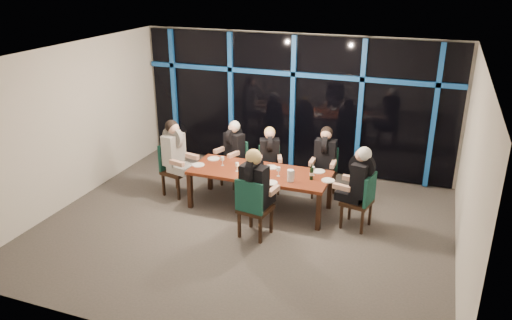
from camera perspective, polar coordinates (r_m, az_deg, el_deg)
The scene contains 29 objects.
room at distance 8.09m, azimuth -1.48°, elevation 4.97°, with size 7.04×7.00×3.02m.
window_wall at distance 10.89m, azimuth 4.36°, elevation 6.68°, with size 6.86×0.43×2.94m.
dining_table at distance 9.25m, azimuth 0.43°, elevation -1.69°, with size 2.60×1.00×0.75m.
chair_far_left at distance 10.35m, azimuth -2.30°, elevation -0.04°, with size 0.57×0.57×0.95m.
chair_far_mid at distance 10.08m, azimuth 1.53°, elevation -0.71°, with size 0.56×0.56×0.92m.
chair_far_right at distance 9.95m, azimuth 7.89°, elevation -1.04°, with size 0.47×0.47×0.98m.
chair_end_left at distance 10.03m, azimuth -9.47°, elevation -0.68°, with size 0.58×0.58×1.05m.
chair_end_right at distance 8.78m, azimuth 12.05°, elevation -4.31°, with size 0.56×0.56×1.03m.
chair_near_mid at distance 8.29m, azimuth -0.39°, elevation -5.21°, with size 0.57×0.57×1.08m.
diner_far_left at distance 10.16m, azimuth -2.64°, elevation 1.81°, with size 0.58×0.65×0.92m.
diner_far_mid at distance 9.88m, azimuth 1.57°, elevation 1.09°, with size 0.57×0.63×0.90m.
diner_far_right at distance 9.73m, azimuth 7.91°, elevation 0.89°, with size 0.49×0.61×0.95m.
diner_end_left at distance 9.83m, azimuth -9.23°, elevation 1.45°, with size 0.70×0.59×1.03m.
diner_end_right at distance 8.65m, azimuth 11.71°, elevation -1.76°, with size 0.68×0.57×1.00m.
diner_near_mid at distance 8.18m, azimuth -0.08°, elevation -2.30°, with size 0.58×0.71×1.05m.
plate_far_left at distance 9.84m, azimuth -4.87°, elevation 0.16°, with size 0.24×0.24×0.01m, color white.
plate_far_mid at distance 9.40m, azimuth 1.73°, elevation -0.83°, with size 0.24×0.24×0.01m, color white.
plate_far_right at distance 9.28m, azimuth 7.18°, elevation -1.30°, with size 0.24×0.24×0.01m, color white.
plate_end_left at distance 9.57m, azimuth -6.62°, elevation -0.55°, with size 0.24×0.24×0.01m, color white.
plate_end_right at distance 8.92m, azimuth 8.23°, elevation -2.32°, with size 0.24×0.24×0.01m, color white.
plate_near_mid at distance 8.74m, azimuth 1.70°, elevation -2.60°, with size 0.24×0.24×0.01m, color white.
wine_bottle at distance 8.90m, azimuth 6.36°, elevation -1.56°, with size 0.07×0.07×0.29m.
water_pitcher at distance 8.79m, azimuth 3.96°, elevation -1.79°, with size 0.13×0.12×0.21m.
tea_light at distance 9.10m, azimuth -0.89°, elevation -1.53°, with size 0.05×0.05×0.03m, color #FFA14C.
wine_glass_a at distance 9.19m, azimuth -2.17°, elevation -0.57°, with size 0.07×0.07×0.17m.
wine_glass_b at distance 9.21m, azimuth 0.67°, elevation -0.48°, with size 0.07×0.07×0.18m.
wine_glass_c at distance 8.98m, azimuth 2.58°, elevation -1.10°, with size 0.07×0.07×0.18m.
wine_glass_d at distance 9.47m, azimuth -3.85°, elevation 0.10°, with size 0.07×0.07×0.18m.
wine_glass_e at distance 9.06m, azimuth 6.54°, elevation -1.04°, with size 0.07×0.07×0.17m.
Camera 1 is at (2.89, -7.20, 4.33)m, focal length 35.00 mm.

